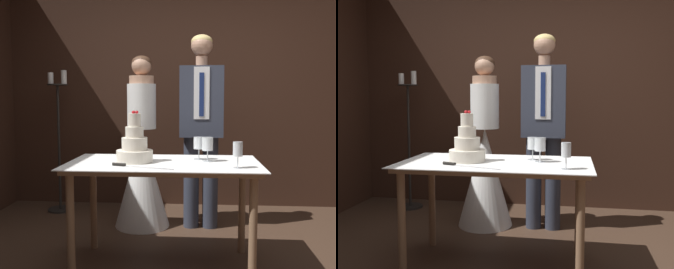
% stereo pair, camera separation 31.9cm
% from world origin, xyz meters
% --- Properties ---
extents(wall_back, '(4.59, 0.12, 2.94)m').
position_xyz_m(wall_back, '(0.00, 2.03, 1.47)').
color(wall_back, '#382116').
rests_on(wall_back, ground_plane).
extents(cake_table, '(1.41, 0.76, 0.79)m').
position_xyz_m(cake_table, '(-0.21, 0.29, 0.70)').
color(cake_table, '#8E6B4C').
rests_on(cake_table, ground_plane).
extents(tiered_cake, '(0.27, 0.27, 0.38)m').
position_xyz_m(tiered_cake, '(-0.42, 0.28, 0.90)').
color(tiered_cake, silver).
rests_on(tiered_cake, cake_table).
extents(cake_knife, '(0.44, 0.16, 0.02)m').
position_xyz_m(cake_knife, '(-0.42, 0.08, 0.80)').
color(cake_knife, silver).
rests_on(cake_knife, cake_table).
extents(wine_glass_near, '(0.08, 0.08, 0.17)m').
position_xyz_m(wine_glass_near, '(0.05, 0.43, 0.91)').
color(wine_glass_near, silver).
rests_on(wine_glass_near, cake_table).
extents(wine_glass_middle, '(0.07, 0.07, 0.18)m').
position_xyz_m(wine_glass_middle, '(0.31, 0.08, 0.92)').
color(wine_glass_middle, silver).
rests_on(wine_glass_middle, cake_table).
extents(wine_glass_far, '(0.08, 0.08, 0.18)m').
position_xyz_m(wine_glass_far, '(0.12, 0.34, 0.92)').
color(wine_glass_far, silver).
rests_on(wine_glass_far, cake_table).
extents(bride, '(0.54, 0.54, 1.68)m').
position_xyz_m(bride, '(-0.50, 1.18, 0.61)').
color(bride, white).
rests_on(bride, ground_plane).
extents(groom, '(0.41, 0.25, 1.87)m').
position_xyz_m(groom, '(0.08, 1.18, 1.04)').
color(groom, '#333847').
rests_on(groom, ground_plane).
extents(candle_stand, '(0.28, 0.28, 1.57)m').
position_xyz_m(candle_stand, '(-1.49, 1.62, 0.73)').
color(candle_stand, black).
rests_on(candle_stand, ground_plane).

